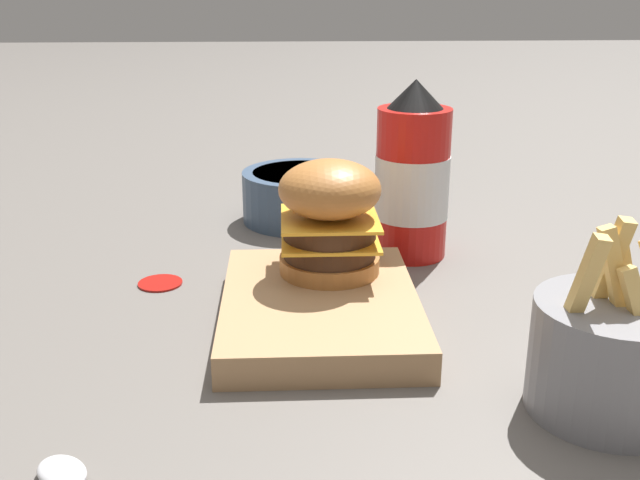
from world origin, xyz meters
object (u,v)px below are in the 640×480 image
at_px(ketchup_bottle, 412,178).
at_px(fries_basket, 611,355).
at_px(side_bowl, 301,195).
at_px(burger, 330,216).
at_px(serving_board, 320,308).

bearing_deg(ketchup_bottle, fries_basket, 15.63).
bearing_deg(fries_basket, ketchup_bottle, -164.37).
bearing_deg(side_bowl, burger, 4.98).
bearing_deg(side_bowl, ketchup_bottle, 42.32).
xyz_separation_m(ketchup_bottle, fries_basket, (0.32, 0.09, -0.04)).
xyz_separation_m(burger, ketchup_bottle, (-0.12, 0.10, 0.00)).
height_order(serving_board, fries_basket, fries_basket).
distance_m(serving_board, burger, 0.09).
distance_m(fries_basket, side_bowl, 0.49).
bearing_deg(ketchup_bottle, burger, -39.35).
distance_m(burger, side_bowl, 0.25).
bearing_deg(side_bowl, serving_board, 1.92).
height_order(serving_board, side_bowl, side_bowl).
height_order(fries_basket, side_bowl, fries_basket).
relative_size(ketchup_bottle, side_bowl, 1.32).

